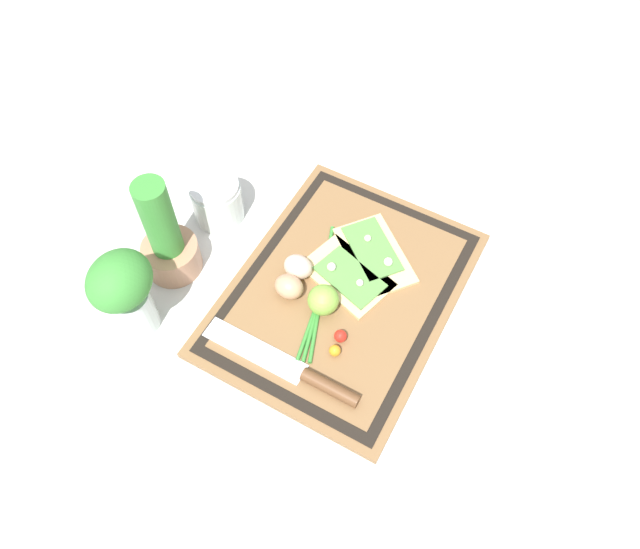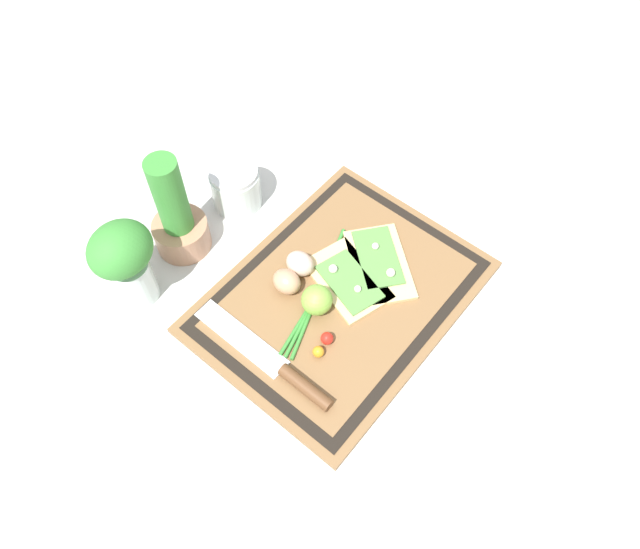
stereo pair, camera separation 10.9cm
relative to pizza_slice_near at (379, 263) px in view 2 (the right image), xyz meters
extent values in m
plane|color=silver|center=(-0.09, 0.02, -0.02)|extent=(6.00, 6.00, 0.00)
cube|color=brown|center=(-0.09, 0.02, -0.01)|extent=(0.48, 0.37, 0.01)
cube|color=black|center=(-0.09, 0.02, -0.01)|extent=(0.45, 0.34, 0.00)
cube|color=brown|center=(-0.09, 0.02, -0.01)|extent=(0.42, 0.30, 0.00)
cube|color=#DBBC7F|center=(0.00, 0.00, 0.00)|extent=(0.18, 0.19, 0.01)
cube|color=#568942|center=(0.01, 0.01, 0.00)|extent=(0.13, 0.14, 0.00)
sphere|color=silver|center=(-0.01, -0.03, 0.01)|extent=(0.02, 0.02, 0.02)
sphere|color=silver|center=(0.02, 0.02, 0.01)|extent=(0.01, 0.01, 0.01)
cube|color=#DBBC7F|center=(-0.06, 0.02, 0.00)|extent=(0.14, 0.18, 0.01)
cube|color=#568942|center=(-0.07, 0.01, 0.00)|extent=(0.10, 0.14, 0.00)
sphere|color=silver|center=(-0.07, 0.05, 0.01)|extent=(0.02, 0.02, 0.02)
sphere|color=silver|center=(-0.07, -0.01, 0.01)|extent=(0.01, 0.01, 0.01)
cube|color=silver|center=(-0.27, 0.09, 0.00)|extent=(0.04, 0.19, 0.00)
cylinder|color=brown|center=(-0.27, -0.05, 0.01)|extent=(0.02, 0.10, 0.02)
ellipsoid|color=tan|center=(-0.14, 0.09, 0.02)|extent=(0.04, 0.05, 0.04)
ellipsoid|color=beige|center=(-0.10, 0.10, 0.02)|extent=(0.04, 0.05, 0.04)
sphere|color=#7FB742|center=(-0.14, 0.03, 0.02)|extent=(0.05, 0.05, 0.05)
sphere|color=red|center=(-0.18, -0.03, 0.01)|extent=(0.02, 0.02, 0.02)
sphere|color=orange|center=(-0.21, -0.03, 0.00)|extent=(0.02, 0.02, 0.02)
cylinder|color=#388433|center=(-0.11, 0.05, 0.00)|extent=(0.27, 0.07, 0.01)
cylinder|color=#388433|center=(-0.11, 0.05, 0.00)|extent=(0.27, 0.08, 0.01)
cylinder|color=#388433|center=(-0.11, 0.05, 0.00)|extent=(0.26, 0.11, 0.01)
cylinder|color=#AD7A5B|center=(-0.19, 0.31, 0.01)|extent=(0.10, 0.10, 0.06)
cylinder|color=#388433|center=(-0.19, 0.31, 0.10)|extent=(0.06, 0.06, 0.19)
cylinder|color=silver|center=(-0.05, 0.31, 0.02)|extent=(0.10, 0.10, 0.08)
cylinder|color=#D16023|center=(-0.05, 0.31, -0.01)|extent=(0.08, 0.08, 0.03)
cylinder|color=silver|center=(-0.05, 0.31, 0.06)|extent=(0.09, 0.09, 0.01)
cylinder|color=silver|center=(-0.31, 0.30, 0.03)|extent=(0.07, 0.07, 0.09)
ellipsoid|color=#388433|center=(-0.31, 0.30, 0.12)|extent=(0.11, 0.10, 0.09)
camera|label=1|loc=(-0.61, -0.22, 0.94)|focal=35.00mm
camera|label=2|loc=(-0.55, -0.31, 0.94)|focal=35.00mm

